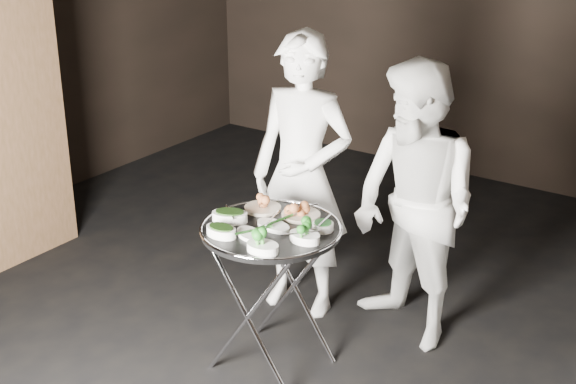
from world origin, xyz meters
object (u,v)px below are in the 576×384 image
Objects in this scene: waiter_left at (302,177)px; tray_stand at (272,292)px; serving_tray at (271,229)px; waiter_right at (415,207)px.

tray_stand is at bearing -77.29° from waiter_left.
tray_stand is 0.77m from waiter_left.
tray_stand is 1.11× the size of serving_tray.
waiter_left is 1.06× the size of waiter_right.
serving_tray is (0.00, 0.00, 0.35)m from tray_stand.
waiter_right reaches higher than serving_tray.
serving_tray reaches higher than tray_stand.
waiter_right is (0.69, 0.06, -0.04)m from waiter_left.
tray_stand is 0.47× the size of waiter_left.
waiter_left is at bearing 110.10° from serving_tray.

